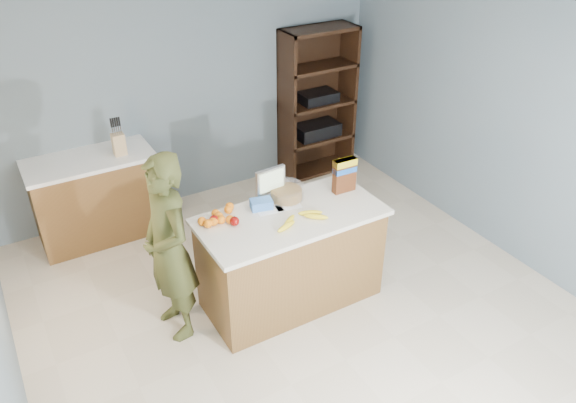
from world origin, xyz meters
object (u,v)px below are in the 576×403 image
counter_peninsula (291,262)px  person (169,249)px  shelving_unit (315,105)px  tv (271,181)px  cereal_box (345,173)px

counter_peninsula → person: bearing=170.1°
shelving_unit → person: shelving_unit is taller
counter_peninsula → shelving_unit: shelving_unit is taller
counter_peninsula → tv: (-0.01, 0.33, 0.64)m
shelving_unit → counter_peninsula: bearing=-127.1°
counter_peninsula → tv: tv is taller
counter_peninsula → shelving_unit: 2.61m
tv → cereal_box: size_ratio=0.91×
counter_peninsula → person: person is taller
shelving_unit → cereal_box: (-0.95, -1.95, 0.22)m
counter_peninsula → cereal_box: (0.60, 0.10, 0.67)m
tv → counter_peninsula: bearing=-88.2°
person → tv: bearing=93.0°
shelving_unit → tv: size_ratio=6.38×
shelving_unit → person: 3.17m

